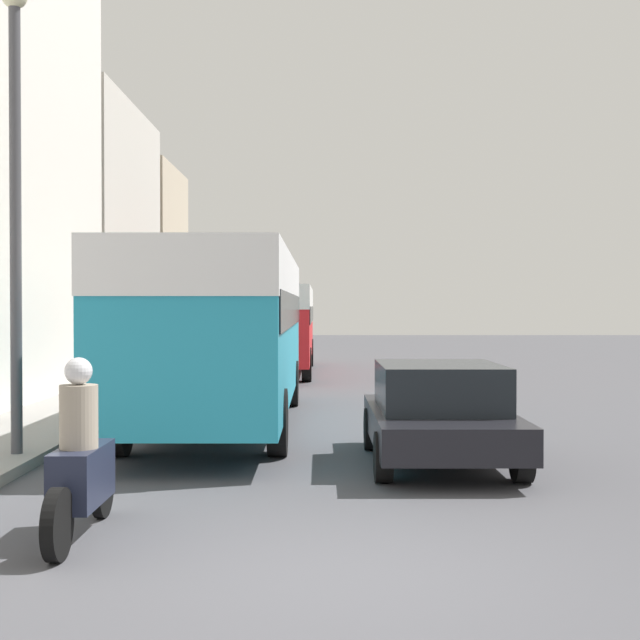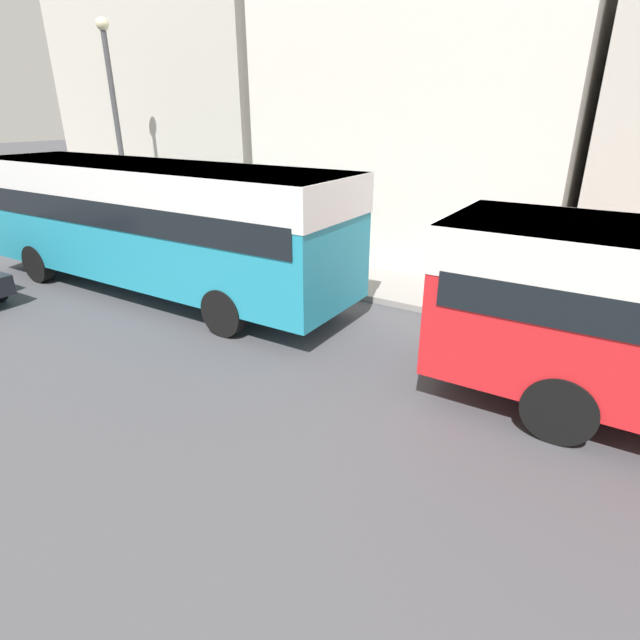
{
  "view_description": "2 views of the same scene",
  "coord_description": "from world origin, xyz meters",
  "px_view_note": "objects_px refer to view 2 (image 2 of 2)",
  "views": [
    {
      "loc": [
        -0.11,
        -7.18,
        2.22
      ],
      "look_at": [
        -0.13,
        19.04,
        1.8
      ],
      "focal_mm": 50.0,
      "sensor_mm": 36.0,
      "label": 1
    },
    {
      "loc": [
        6.15,
        19.04,
        4.25
      ],
      "look_at": [
        0.17,
        15.3,
        1.29
      ],
      "focal_mm": 28.0,
      "sensor_mm": 36.0,
      "label": 2
    }
  ],
  "objects_px": {
    "motorcycle_behind_lead": "(6,226)",
    "pedestrian_walking_away": "(137,211)",
    "pedestrian_near_curb": "(619,277)",
    "bus_lead": "(149,211)"
  },
  "relations": [
    {
      "from": "motorcycle_behind_lead",
      "to": "pedestrian_walking_away",
      "type": "relative_size",
      "value": 1.33
    },
    {
      "from": "motorcycle_behind_lead",
      "to": "pedestrian_near_curb",
      "type": "distance_m",
      "value": 18.1
    },
    {
      "from": "pedestrian_walking_away",
      "to": "bus_lead",
      "type": "bearing_deg",
      "value": 54.66
    },
    {
      "from": "bus_lead",
      "to": "motorcycle_behind_lead",
      "type": "xyz_separation_m",
      "value": [
        -0.48,
        -7.91,
        -1.34
      ]
    },
    {
      "from": "bus_lead",
      "to": "pedestrian_near_curb",
      "type": "bearing_deg",
      "value": 110.17
    },
    {
      "from": "bus_lead",
      "to": "pedestrian_walking_away",
      "type": "bearing_deg",
      "value": -125.34
    },
    {
      "from": "bus_lead",
      "to": "pedestrian_near_curb",
      "type": "height_order",
      "value": "bus_lead"
    },
    {
      "from": "pedestrian_walking_away",
      "to": "pedestrian_near_curb",
      "type": "bearing_deg",
      "value": 90.73
    },
    {
      "from": "bus_lead",
      "to": "motorcycle_behind_lead",
      "type": "bearing_deg",
      "value": -93.49
    },
    {
      "from": "bus_lead",
      "to": "pedestrian_walking_away",
      "type": "distance_m",
      "value": 6.06
    }
  ]
}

